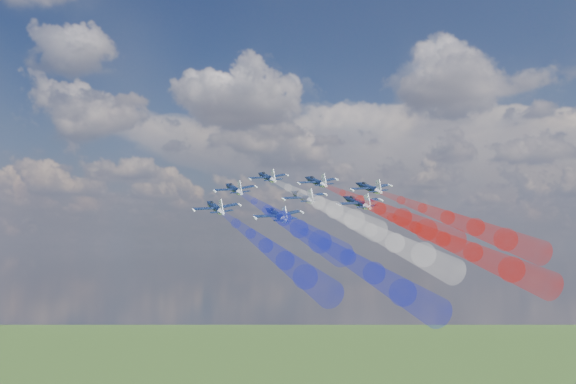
% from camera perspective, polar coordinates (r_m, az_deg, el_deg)
% --- Properties ---
extents(jet_lead, '(17.74, 17.58, 8.49)m').
position_cam_1_polar(jet_lead, '(179.34, -1.77, 1.25)').
color(jet_lead, black).
extents(trail_lead, '(42.32, 38.35, 18.79)m').
position_cam_1_polar(trail_lead, '(149.69, 2.55, -0.85)').
color(trail_lead, white).
extents(jet_inner_left, '(17.74, 17.58, 8.49)m').
position_cam_1_polar(jet_inner_left, '(166.29, -4.54, 0.25)').
color(jet_inner_left, black).
extents(trail_inner_left, '(42.32, 38.35, 18.79)m').
position_cam_1_polar(trail_inner_left, '(136.19, -0.42, -2.27)').
color(trail_inner_left, '#1721CA').
extents(jet_inner_right, '(17.74, 17.58, 8.49)m').
position_cam_1_polar(jet_inner_right, '(171.72, 2.38, 0.87)').
color(jet_inner_right, black).
extents(trail_inner_right, '(42.32, 38.35, 18.79)m').
position_cam_1_polar(trail_inner_right, '(143.21, 7.74, -1.41)').
color(trail_inner_right, red).
extents(jet_outer_left, '(17.74, 17.58, 8.49)m').
position_cam_1_polar(jet_outer_left, '(151.12, -6.10, -1.31)').
color(jet_outer_left, black).
extents(trail_outer_left, '(42.32, 38.35, 18.79)m').
position_cam_1_polar(trail_outer_left, '(120.97, -1.84, -4.54)').
color(trail_outer_left, '#1721CA').
extents(jet_center_third, '(17.74, 17.58, 8.49)m').
position_cam_1_polar(jet_center_third, '(157.85, 1.25, -0.43)').
color(jet_center_third, black).
extents(trail_center_third, '(42.32, 38.35, 18.79)m').
position_cam_1_polar(trail_center_third, '(129.27, 6.95, -3.23)').
color(trail_center_third, white).
extents(jet_outer_right, '(17.74, 17.58, 8.49)m').
position_cam_1_polar(jet_outer_right, '(166.63, 6.82, 0.34)').
color(jet_outer_right, black).
extents(trail_outer_right, '(42.32, 38.35, 18.79)m').
position_cam_1_polar(trail_outer_right, '(139.56, 13.24, -2.10)').
color(trail_outer_right, red).
extents(jet_rear_left, '(17.74, 17.58, 8.49)m').
position_cam_1_polar(jet_rear_left, '(142.94, -0.94, -1.94)').
color(jet_rear_left, black).
extents(trail_rear_left, '(42.32, 38.35, 18.79)m').
position_cam_1_polar(trail_rear_left, '(114.10, 4.97, -5.51)').
color(trail_rear_left, '#1721CA').
extents(jet_rear_right, '(17.74, 17.58, 8.49)m').
position_cam_1_polar(jet_rear_right, '(150.83, 5.83, -0.88)').
color(jet_rear_right, black).
extents(trail_rear_right, '(42.32, 38.35, 18.79)m').
position_cam_1_polar(trail_rear_right, '(123.73, 12.87, -3.91)').
color(trail_rear_right, red).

